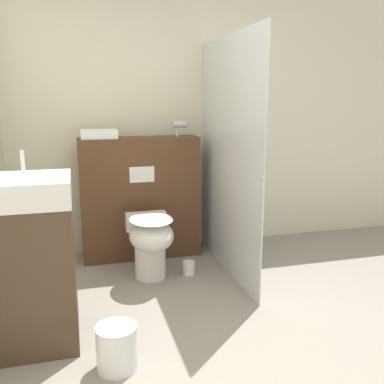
# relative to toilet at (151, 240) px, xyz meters

# --- Properties ---
(ground_plane) EXTENTS (12.00, 12.00, 0.00)m
(ground_plane) POSITION_rel_toilet_xyz_m (0.16, -1.29, -0.33)
(ground_plane) COLOR gray
(wall_back) EXTENTS (8.00, 0.06, 2.50)m
(wall_back) POSITION_rel_toilet_xyz_m (0.16, 0.79, 0.92)
(wall_back) COLOR beige
(wall_back) RESTS_ON ground_plane
(partition_panel) EXTENTS (1.08, 0.28, 1.13)m
(partition_panel) POSITION_rel_toilet_xyz_m (0.00, 0.54, 0.23)
(partition_panel) COLOR #51331E
(partition_panel) RESTS_ON ground_plane
(shower_glass) EXTENTS (0.04, 1.45, 1.97)m
(shower_glass) POSITION_rel_toilet_xyz_m (0.67, 0.04, 0.65)
(shower_glass) COLOR silver
(shower_glass) RESTS_ON ground_plane
(toilet) EXTENTS (0.36, 0.53, 0.54)m
(toilet) POSITION_rel_toilet_xyz_m (0.00, 0.00, 0.00)
(toilet) COLOR white
(toilet) RESTS_ON ground_plane
(sink_vanity) EXTENTS (0.54, 0.50, 1.17)m
(sink_vanity) POSITION_rel_toilet_xyz_m (-0.86, -0.74, 0.19)
(sink_vanity) COLOR #473323
(sink_vanity) RESTS_ON ground_plane
(hair_drier) EXTENTS (0.15, 0.06, 0.14)m
(hair_drier) POSITION_rel_toilet_xyz_m (0.39, 0.54, 0.90)
(hair_drier) COLOR #B7B7BC
(hair_drier) RESTS_ON partition_panel
(folded_towel) EXTENTS (0.31, 0.18, 0.08)m
(folded_towel) POSITION_rel_toilet_xyz_m (-0.35, 0.52, 0.83)
(folded_towel) COLOR white
(folded_towel) RESTS_ON partition_panel
(spare_toilet_roll) EXTENTS (0.10, 0.10, 0.11)m
(spare_toilet_roll) POSITION_rel_toilet_xyz_m (0.32, -0.00, -0.27)
(spare_toilet_roll) COLOR white
(spare_toilet_roll) RESTS_ON ground_plane
(waste_bin) EXTENTS (0.23, 0.23, 0.25)m
(waste_bin) POSITION_rel_toilet_xyz_m (-0.40, -1.15, -0.20)
(waste_bin) COLOR silver
(waste_bin) RESTS_ON ground_plane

